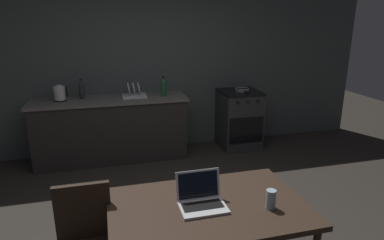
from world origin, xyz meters
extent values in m
plane|color=#2D2823|center=(0.00, 0.00, 0.00)|extent=(12.00, 12.00, 0.00)
cube|color=#444C4B|center=(0.30, 2.41, 1.28)|extent=(6.40, 0.10, 2.55)
cube|color=#282623|center=(-0.65, 2.06, 0.43)|extent=(2.10, 0.60, 0.87)
cube|color=#66605B|center=(-0.65, 2.06, 0.89)|extent=(2.16, 0.64, 0.04)
cube|color=#2D2D30|center=(1.33, 2.06, 0.43)|extent=(0.60, 0.60, 0.87)
cube|color=black|center=(1.33, 2.06, 0.89)|extent=(0.60, 0.60, 0.04)
cube|color=black|center=(1.33, 1.75, 0.36)|extent=(0.54, 0.01, 0.40)
cylinder|color=black|center=(1.17, 1.74, 0.81)|extent=(0.04, 0.02, 0.04)
cylinder|color=black|center=(1.33, 1.74, 0.81)|extent=(0.04, 0.02, 0.04)
cylinder|color=black|center=(1.49, 1.74, 0.81)|extent=(0.04, 0.02, 0.04)
cube|color=#332319|center=(-0.06, -0.71, 0.72)|extent=(1.38, 0.88, 0.04)
cylinder|color=#332319|center=(-0.69, -0.34, 0.35)|extent=(0.05, 0.05, 0.70)
cylinder|color=#332319|center=(0.56, -0.34, 0.35)|extent=(0.05, 0.05, 0.70)
cube|color=#2D2116|center=(-0.91, -0.51, 0.70)|extent=(0.38, 0.04, 0.42)
cube|color=silver|center=(-0.11, -0.75, 0.74)|extent=(0.32, 0.22, 0.02)
cube|color=black|center=(-0.11, -0.74, 0.75)|extent=(0.28, 0.12, 0.00)
cube|color=silver|center=(-0.11, -0.62, 0.86)|extent=(0.32, 0.05, 0.21)
cube|color=black|center=(-0.11, -0.63, 0.86)|extent=(0.29, 0.04, 0.18)
cylinder|color=black|center=(-1.29, 2.06, 0.92)|extent=(0.16, 0.16, 0.02)
cylinder|color=silver|center=(-1.29, 2.06, 1.02)|extent=(0.15, 0.15, 0.19)
cylinder|color=silver|center=(-1.29, 2.06, 1.12)|extent=(0.09, 0.09, 0.02)
cube|color=black|center=(-1.20, 2.06, 1.03)|extent=(0.02, 0.02, 0.13)
cylinder|color=#19592D|center=(0.12, 2.01, 1.01)|extent=(0.07, 0.07, 0.20)
cone|color=#19592D|center=(0.12, 2.01, 1.14)|extent=(0.07, 0.07, 0.06)
cylinder|color=black|center=(0.12, 2.01, 1.18)|extent=(0.03, 0.03, 0.02)
cylinder|color=gray|center=(1.35, 2.04, 0.91)|extent=(0.21, 0.21, 0.01)
torus|color=gray|center=(1.35, 2.04, 0.95)|extent=(0.22, 0.22, 0.02)
cylinder|color=black|center=(1.35, 1.84, 0.93)|extent=(0.02, 0.18, 0.02)
cylinder|color=#99B7C6|center=(0.34, -0.86, 0.80)|extent=(0.07, 0.07, 0.14)
cube|color=silver|center=(-0.30, 2.06, 0.92)|extent=(0.34, 0.26, 0.03)
cylinder|color=white|center=(-0.37, 2.06, 1.03)|extent=(0.04, 0.18, 0.18)
cylinder|color=white|center=(-0.30, 2.06, 1.03)|extent=(0.04, 0.18, 0.18)
cylinder|color=white|center=(-0.23, 2.06, 1.03)|extent=(0.04, 0.18, 0.18)
cylinder|color=#2D2D33|center=(-1.01, 2.14, 1.01)|extent=(0.08, 0.08, 0.20)
cone|color=#2D2D33|center=(-1.01, 2.14, 1.14)|extent=(0.08, 0.08, 0.06)
cylinder|color=black|center=(-1.01, 2.14, 1.18)|extent=(0.03, 0.03, 0.02)
camera|label=1|loc=(-0.71, -2.69, 1.99)|focal=31.45mm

